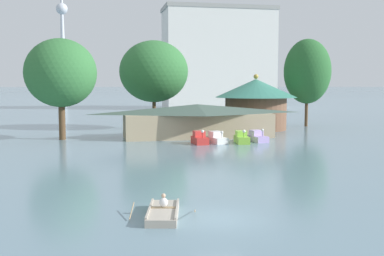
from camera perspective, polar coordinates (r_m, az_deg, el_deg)
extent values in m
plane|color=slate|center=(22.70, 3.57, -11.31)|extent=(2000.00, 2000.00, 0.00)
cube|color=#ADA393|center=(23.09, -3.61, -10.53)|extent=(2.19, 3.95, 0.37)
cube|color=#ADA393|center=(22.99, -1.90, -9.98)|extent=(0.82, 3.50, 0.10)
cube|color=#ADA393|center=(23.08, -5.32, -9.94)|extent=(0.82, 3.50, 0.10)
cube|color=#997F5B|center=(23.31, -3.56, -9.85)|extent=(1.26, 0.49, 0.04)
ellipsoid|color=white|center=(23.24, -3.57, -9.24)|extent=(0.50, 0.40, 0.47)
sphere|color=tan|center=(23.15, -3.57, -8.41)|extent=(0.22, 0.22, 0.22)
cylinder|color=tan|center=(23.11, 0.37, -10.28)|extent=(0.40, 1.68, 0.45)
cylinder|color=tan|center=(23.32, -7.52, -10.19)|extent=(0.40, 1.68, 0.45)
cube|color=red|center=(50.17, 0.98, -1.56)|extent=(1.55, 2.68, 0.76)
cube|color=#E8423C|center=(50.40, 0.88, -0.73)|extent=(1.25, 1.24, 0.62)
cylinder|color=red|center=(49.10, 1.32, -0.93)|extent=(0.14, 0.14, 0.56)
sphere|color=white|center=(49.05, 1.32, -0.42)|extent=(0.33, 0.33, 0.33)
cube|color=white|center=(50.90, 3.14, -1.52)|extent=(2.06, 3.02, 0.66)
cube|color=white|center=(51.13, 2.96, -0.75)|extent=(1.48, 1.50, 0.64)
cylinder|color=white|center=(49.88, 3.75, -1.00)|extent=(0.14, 0.14, 0.49)
sphere|color=white|center=(49.84, 3.75, -0.54)|extent=(0.32, 0.32, 0.32)
cube|color=#8CCC3F|center=(51.09, 6.22, -1.45)|extent=(1.62, 3.07, 0.78)
cube|color=#A0E24F|center=(51.37, 6.15, -0.66)|extent=(1.25, 1.44, 0.56)
cylinder|color=#8CCC3F|center=(49.87, 6.50, -0.89)|extent=(0.14, 0.14, 0.50)
sphere|color=white|center=(49.82, 6.50, -0.40)|extent=(0.35, 0.35, 0.35)
cube|color=#B299D8|center=(52.68, 8.18, -1.32)|extent=(1.86, 3.02, 0.67)
cube|color=#C8ADF0|center=(52.92, 8.00, -0.59)|extent=(1.40, 1.45, 0.61)
cylinder|color=#B299D8|center=(51.63, 8.79, -0.75)|extent=(0.14, 0.14, 0.61)
sphere|color=white|center=(51.58, 8.79, -0.25)|extent=(0.30, 0.30, 0.30)
cube|color=tan|center=(56.90, 0.64, 0.37)|extent=(17.97, 6.73, 2.91)
pyramid|color=#42564C|center=(56.75, 0.64, 2.41)|extent=(19.41, 7.74, 1.14)
cylinder|color=brown|center=(66.63, 7.92, 1.82)|extent=(8.78, 8.78, 4.63)
cone|color=#387F6B|center=(66.50, 7.96, 4.94)|extent=(11.74, 11.74, 2.62)
sphere|color=#B7993D|center=(66.50, 7.98, 6.37)|extent=(0.70, 0.70, 0.70)
cylinder|color=brown|center=(56.10, -15.88, 0.56)|extent=(0.76, 0.76, 3.84)
ellipsoid|color=#337038|center=(55.92, -16.04, 6.62)|extent=(8.34, 8.34, 8.00)
cylinder|color=brown|center=(67.17, -4.74, 1.57)|extent=(0.53, 0.53, 3.90)
ellipsoid|color=#337038|center=(67.03, -4.78, 7.04)|extent=(9.95, 9.95, 8.92)
cylinder|color=brown|center=(73.00, 14.05, 1.59)|extent=(0.48, 0.48, 3.53)
ellipsoid|color=#28602D|center=(72.87, 14.18, 6.86)|extent=(7.14, 7.14, 9.89)
cube|color=silver|center=(122.65, 3.31, 8.41)|extent=(28.59, 12.35, 25.49)
cube|color=#999993|center=(124.02, 3.34, 14.53)|extent=(29.16, 12.60, 1.00)
cone|color=#B7BCC6|center=(365.88, -15.89, 12.91)|extent=(4.83, 4.83, 109.78)
sphere|color=#B7BCC6|center=(366.97, -15.92, 14.10)|extent=(8.54, 8.54, 8.54)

